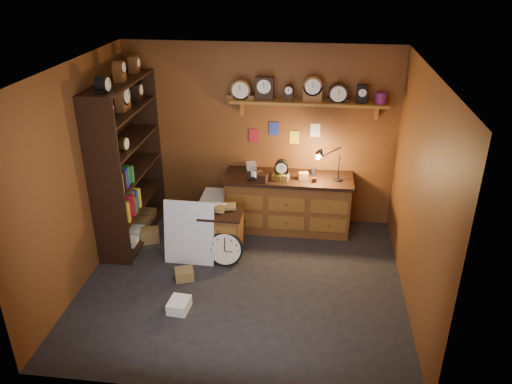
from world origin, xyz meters
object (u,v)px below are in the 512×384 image
at_px(workbench, 288,200).
at_px(low_cabinet, 222,231).
at_px(big_round_clock, 225,249).
at_px(shelving_unit, 125,156).

distance_m(workbench, low_cabinet, 1.20).
distance_m(workbench, big_round_clock, 1.35).
bearing_deg(low_cabinet, workbench, 45.40).
xyz_separation_m(low_cabinet, big_round_clock, (0.09, -0.25, -0.12)).
bearing_deg(shelving_unit, workbench, 12.36).
height_order(shelving_unit, workbench, shelving_unit).
distance_m(low_cabinet, big_round_clock, 0.29).
distance_m(shelving_unit, low_cabinet, 1.70).
bearing_deg(low_cabinet, big_round_clock, -69.82).
relative_size(shelving_unit, big_round_clock, 5.29).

